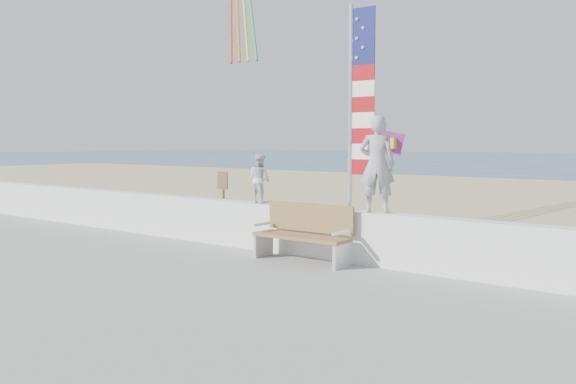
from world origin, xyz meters
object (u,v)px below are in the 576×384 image
at_px(bench, 304,232).
at_px(flag, 357,99).
at_px(adult, 377,164).
at_px(child, 260,179).

distance_m(bench, flag, 2.47).
distance_m(adult, flag, 1.17).
distance_m(child, flag, 2.61).
distance_m(child, bench, 1.70).
height_order(child, flag, flag).
xyz_separation_m(adult, child, (-2.57, 0.00, -0.34)).
relative_size(adult, flag, 0.46).
bearing_deg(flag, bench, -149.69).
height_order(adult, bench, adult).
xyz_separation_m(bench, flag, (0.78, 0.45, 2.30)).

